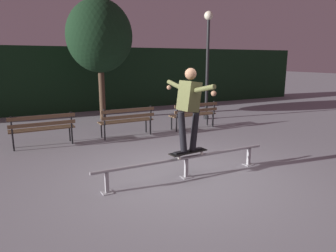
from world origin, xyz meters
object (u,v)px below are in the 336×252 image
Objects in this scene: skateboard at (188,152)px; park_bench_right_center at (194,113)px; grind_rail at (186,161)px; tree_behind_benches at (99,36)px; park_bench_left_center at (127,119)px; lamp_post_right at (208,52)px; skateboarder at (189,103)px; park_bench_leftmost at (42,126)px.

park_bench_right_center is at bearing 56.53° from skateboard.
skateboard is 0.50× the size of park_bench_right_center.
park_bench_right_center is at bearing 56.08° from grind_rail.
park_bench_left_center is at bearing -92.40° from tree_behind_benches.
tree_behind_benches reaches higher than lamp_post_right.
park_bench_right_center is 0.41× the size of lamp_post_right.
skateboarder is at bearing 0.43° from grind_rail.
grind_rail is 0.84× the size of tree_behind_benches.
skateboarder is at bearing -57.29° from park_bench_leftmost.
lamp_post_right is (5.88, 1.23, 1.94)m from park_bench_leftmost.
park_bench_leftmost is 2.28m from park_bench_left_center.
skateboard is 0.51× the size of skateboarder.
grind_rail is at bearing -91.77° from tree_behind_benches.
skateboard is 0.50× the size of park_bench_left_center.
lamp_post_right is (3.59, 1.23, 1.94)m from park_bench_left_center.
skateboard is 4.17m from park_bench_leftmost.
lamp_post_right reaches higher than grind_rail.
skateboard is at bearing -0.00° from grind_rail.
park_bench_leftmost is at bearing 122.71° from skateboarder.
skateboarder is at bearing -123.44° from park_bench_right_center.
skateboarder is at bearing -91.40° from tree_behind_benches.
skateboard is 0.20× the size of lamp_post_right.
lamp_post_right is at bearing 52.60° from skateboarder.
park_bench_right_center reaches higher than grind_rail.
tree_behind_benches is at bearing 88.60° from skateboarder.
tree_behind_benches is (-2.15, 3.11, 2.50)m from park_bench_right_center.
skateboard is (0.04, -0.00, 0.17)m from grind_rail.
grind_rail is 7.15m from tree_behind_benches.
park_bench_leftmost is 0.41× the size of lamp_post_right.
park_bench_right_center reaches higher than skateboard.
tree_behind_benches is (2.41, 3.11, 2.50)m from park_bench_leftmost.
park_bench_left_center is at bearing 180.00° from park_bench_right_center.
grind_rail is 3.51m from park_bench_left_center.
grind_rail is at bearing -179.57° from skateboarder.
park_bench_left_center is (0.03, 3.51, 0.04)m from skateboard.
park_bench_leftmost is 1.00× the size of park_bench_left_center.
grind_rail is 2.26× the size of park_bench_leftmost.
park_bench_right_center is at bearing -136.69° from lamp_post_right.
park_bench_left_center is at bearing 89.43° from skateboard.
tree_behind_benches reaches higher than park_bench_right_center.
tree_behind_benches is (0.16, 6.61, 2.54)m from skateboard.
tree_behind_benches is (0.20, 6.61, 2.71)m from grind_rail.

